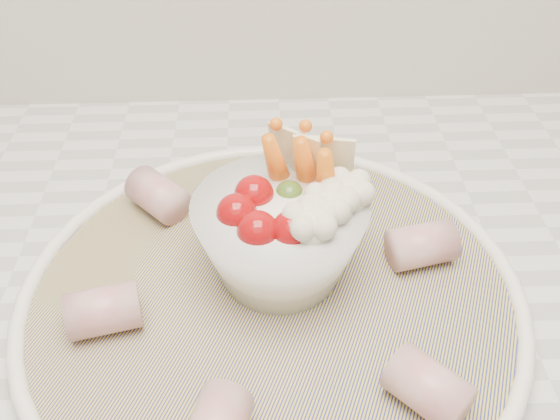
{
  "coord_description": "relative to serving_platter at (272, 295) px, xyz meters",
  "views": [
    {
      "loc": [
        0.14,
        1.12,
        1.28
      ],
      "look_at": [
        0.16,
        1.46,
        1.0
      ],
      "focal_mm": 40.0,
      "sensor_mm": 36.0,
      "label": 1
    }
  ],
  "objects": [
    {
      "name": "serving_platter",
      "position": [
        0.0,
        0.0,
        0.0
      ],
      "size": [
        0.49,
        0.49,
        0.02
      ],
      "color": "navy",
      "rests_on": "kitchen_counter"
    },
    {
      "name": "veggie_bowl",
      "position": [
        0.01,
        0.02,
        0.05
      ],
      "size": [
        0.13,
        0.13,
        0.11
      ],
      "color": "white",
      "rests_on": "serving_platter"
    },
    {
      "name": "cured_meat_rolls",
      "position": [
        0.0,
        -0.0,
        0.02
      ],
      "size": [
        0.29,
        0.3,
        0.03
      ],
      "color": "#AD4F5A",
      "rests_on": "serving_platter"
    }
  ]
}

